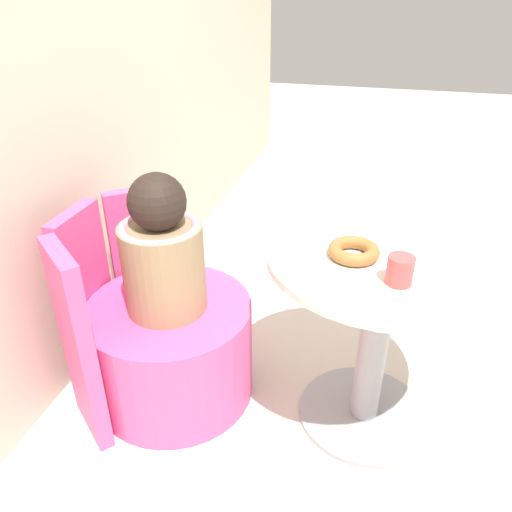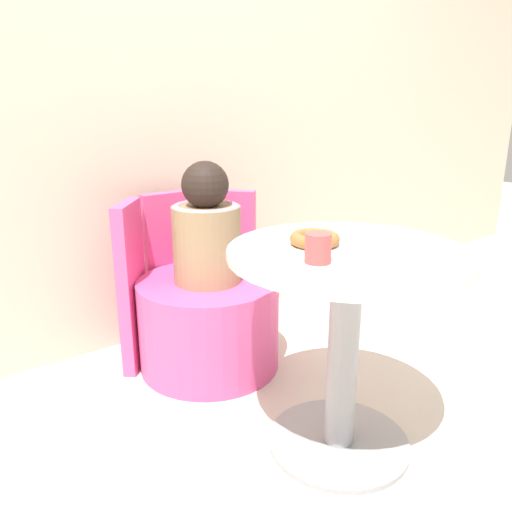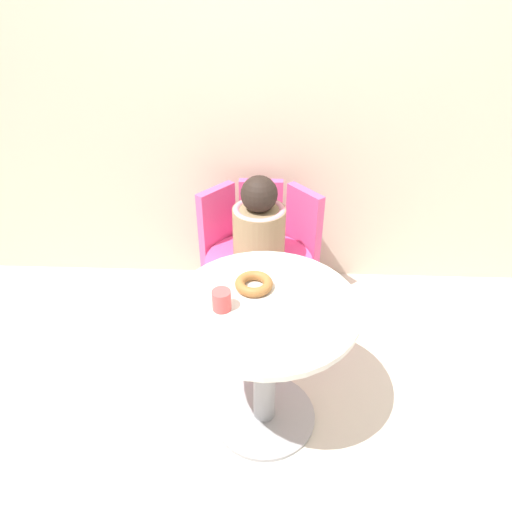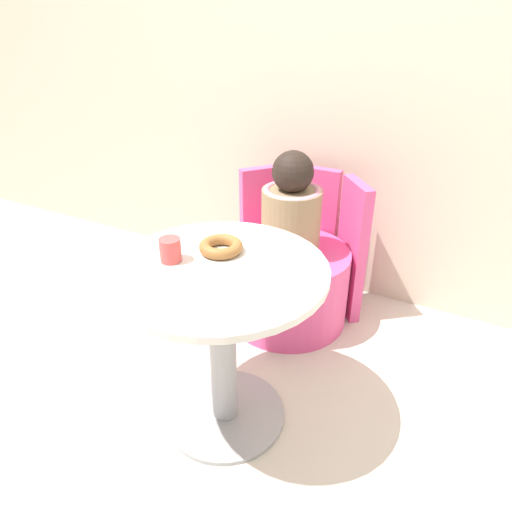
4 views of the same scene
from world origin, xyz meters
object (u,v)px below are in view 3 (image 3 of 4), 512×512
object	(u,v)px
tub_chair	(259,288)
child_figure	(259,226)
round_table	(265,343)
donut	(254,284)
cup	(222,300)

from	to	relation	value
tub_chair	child_figure	distance (m)	0.40
round_table	child_figure	distance (m)	0.70
donut	cup	distance (m)	0.17
child_figure	donut	world-z (taller)	child_figure
child_figure	round_table	bearing A→B (deg)	-85.89
cup	tub_chair	bearing A→B (deg)	81.44
round_table	cup	distance (m)	0.29
tub_chair	cup	distance (m)	0.90
child_figure	donut	bearing A→B (deg)	-89.87
child_figure	cup	xyz separation A→B (m)	(-0.11, -0.73, 0.11)
round_table	tub_chair	size ratio (longest dim) A/B	1.22
tub_chair	child_figure	xyz separation A→B (m)	(0.00, 0.00, 0.40)
round_table	child_figure	xyz separation A→B (m)	(-0.05, 0.69, 0.13)
round_table	cup	size ratio (longest dim) A/B	8.95
tub_chair	child_figure	bearing A→B (deg)	90.00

